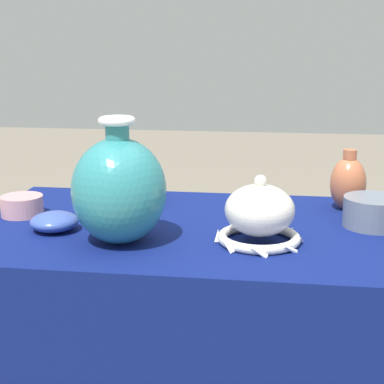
{
  "coord_description": "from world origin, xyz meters",
  "views": [
    {
      "loc": [
        0.13,
        -1.38,
        1.21
      ],
      "look_at": [
        -0.05,
        -0.09,
        0.88
      ],
      "focal_mm": 55.0,
      "sensor_mm": 36.0,
      "label": 1
    }
  ],
  "objects_px": {
    "vase_dome_bell": "(259,216)",
    "pot_squat_slate": "(374,212)",
    "mosaic_tile_box": "(135,188)",
    "jar_round_terracotta": "(348,183)",
    "pot_squat_rose": "(22,206)",
    "bowl_shallow_cobalt": "(54,222)",
    "vase_tall_bulbous": "(119,190)"
  },
  "relations": [
    {
      "from": "vase_dome_bell",
      "to": "pot_squat_rose",
      "type": "bearing_deg",
      "value": 167.77
    },
    {
      "from": "pot_squat_rose",
      "to": "pot_squat_slate",
      "type": "xyz_separation_m",
      "value": [
        0.89,
        0.03,
        0.01
      ]
    },
    {
      "from": "vase_dome_bell",
      "to": "pot_squat_slate",
      "type": "height_order",
      "value": "vase_dome_bell"
    },
    {
      "from": "pot_squat_slate",
      "to": "jar_round_terracotta",
      "type": "bearing_deg",
      "value": 107.05
    },
    {
      "from": "vase_dome_bell",
      "to": "bowl_shallow_cobalt",
      "type": "height_order",
      "value": "vase_dome_bell"
    },
    {
      "from": "pot_squat_rose",
      "to": "jar_round_terracotta",
      "type": "xyz_separation_m",
      "value": [
        0.85,
        0.18,
        0.05
      ]
    },
    {
      "from": "pot_squat_slate",
      "to": "vase_tall_bulbous",
      "type": "bearing_deg",
      "value": -161.13
    },
    {
      "from": "pot_squat_rose",
      "to": "jar_round_terracotta",
      "type": "bearing_deg",
      "value": 11.75
    },
    {
      "from": "vase_tall_bulbous",
      "to": "pot_squat_slate",
      "type": "distance_m",
      "value": 0.62
    },
    {
      "from": "jar_round_terracotta",
      "to": "vase_dome_bell",
      "type": "bearing_deg",
      "value": -126.29
    },
    {
      "from": "vase_tall_bulbous",
      "to": "pot_squat_rose",
      "type": "xyz_separation_m",
      "value": [
        -0.31,
        0.17,
        -0.1
      ]
    },
    {
      "from": "mosaic_tile_box",
      "to": "pot_squat_rose",
      "type": "bearing_deg",
      "value": -135.92
    },
    {
      "from": "bowl_shallow_cobalt",
      "to": "jar_round_terracotta",
      "type": "xyz_separation_m",
      "value": [
        0.72,
        0.29,
        0.05
      ]
    },
    {
      "from": "vase_tall_bulbous",
      "to": "jar_round_terracotta",
      "type": "distance_m",
      "value": 0.64
    },
    {
      "from": "vase_dome_bell",
      "to": "jar_round_terracotta",
      "type": "relative_size",
      "value": 1.22
    },
    {
      "from": "vase_dome_bell",
      "to": "vase_tall_bulbous",
      "type": "bearing_deg",
      "value": -172.76
    },
    {
      "from": "bowl_shallow_cobalt",
      "to": "vase_tall_bulbous",
      "type": "bearing_deg",
      "value": -18.41
    },
    {
      "from": "vase_dome_bell",
      "to": "jar_round_terracotta",
      "type": "distance_m",
      "value": 0.38
    },
    {
      "from": "vase_tall_bulbous",
      "to": "jar_round_terracotta",
      "type": "bearing_deg",
      "value": 33.02
    },
    {
      "from": "mosaic_tile_box",
      "to": "pot_squat_rose",
      "type": "relative_size",
      "value": 1.22
    },
    {
      "from": "bowl_shallow_cobalt",
      "to": "jar_round_terracotta",
      "type": "relative_size",
      "value": 0.7
    },
    {
      "from": "vase_dome_bell",
      "to": "pot_squat_rose",
      "type": "xyz_separation_m",
      "value": [
        -0.62,
        0.13,
        -0.04
      ]
    },
    {
      "from": "pot_squat_slate",
      "to": "jar_round_terracotta",
      "type": "xyz_separation_m",
      "value": [
        -0.05,
        0.15,
        0.04
      ]
    },
    {
      "from": "mosaic_tile_box",
      "to": "bowl_shallow_cobalt",
      "type": "height_order",
      "value": "mosaic_tile_box"
    },
    {
      "from": "bowl_shallow_cobalt",
      "to": "pot_squat_slate",
      "type": "distance_m",
      "value": 0.77
    },
    {
      "from": "mosaic_tile_box",
      "to": "jar_round_terracotta",
      "type": "distance_m",
      "value": 0.59
    },
    {
      "from": "vase_tall_bulbous",
      "to": "jar_round_terracotta",
      "type": "relative_size",
      "value": 1.73
    },
    {
      "from": "pot_squat_rose",
      "to": "vase_dome_bell",
      "type": "bearing_deg",
      "value": -12.23
    },
    {
      "from": "bowl_shallow_cobalt",
      "to": "pot_squat_rose",
      "type": "xyz_separation_m",
      "value": [
        -0.13,
        0.11,
        0.0
      ]
    },
    {
      "from": "vase_dome_bell",
      "to": "jar_round_terracotta",
      "type": "height_order",
      "value": "jar_round_terracotta"
    },
    {
      "from": "pot_squat_rose",
      "to": "pot_squat_slate",
      "type": "bearing_deg",
      "value": 1.67
    },
    {
      "from": "mosaic_tile_box",
      "to": "pot_squat_rose",
      "type": "xyz_separation_m",
      "value": [
        -0.26,
        -0.19,
        -0.01
      ]
    }
  ]
}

